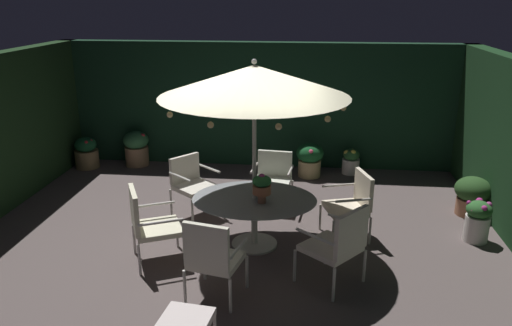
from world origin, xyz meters
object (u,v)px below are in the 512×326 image
(centerpiece_planter, at_px, (262,185))
(patio_chair_northeast, at_px, (352,201))
(patio_chair_east, at_px, (273,176))
(potted_plant_back_left, at_px, (351,161))
(patio_umbrella, at_px, (254,81))
(potted_plant_right_near, at_px, (472,195))
(patio_chair_south, at_px, (149,222))
(potted_plant_left_near, at_px, (86,153))
(potted_plant_front_corner, at_px, (136,147))
(patio_dining_table, at_px, (254,207))
(patio_chair_southeast, at_px, (192,181))
(ottoman_footrest, at_px, (186,322))
(potted_plant_back_center, at_px, (478,220))
(potted_plant_back_right, at_px, (310,158))
(patio_chair_southwest, at_px, (212,256))
(patio_chair_north, at_px, (339,242))

(centerpiece_planter, relative_size, patio_chair_northeast, 0.42)
(patio_chair_east, bearing_deg, potted_plant_back_left, 51.44)
(patio_umbrella, bearing_deg, potted_plant_right_near, 22.82)
(potted_plant_back_left, bearing_deg, patio_chair_northeast, -93.87)
(patio_chair_south, bearing_deg, potted_plant_left_near, 124.67)
(patio_umbrella, distance_m, potted_plant_front_corner, 4.69)
(patio_dining_table, xyz_separation_m, patio_chair_southeast, (-1.10, 0.91, -0.01))
(ottoman_footrest, distance_m, potted_plant_back_center, 4.49)
(potted_plant_back_right, relative_size, potted_plant_right_near, 1.04)
(patio_dining_table, distance_m, ottoman_footrest, 2.33)
(patio_chair_southeast, height_order, patio_chair_southwest, patio_chair_southwest)
(patio_chair_northeast, relative_size, potted_plant_front_corner, 1.34)
(centerpiece_planter, distance_m, patio_chair_southwest, 1.38)
(patio_umbrella, height_order, patio_chair_south, patio_umbrella)
(patio_dining_table, height_order, patio_chair_east, patio_chair_east)
(patio_chair_southeast, xyz_separation_m, patio_chair_south, (-0.20, -1.53, 0.01))
(centerpiece_planter, bearing_deg, patio_chair_north, -37.96)
(patio_chair_southeast, relative_size, patio_chair_southwest, 0.93)
(patio_dining_table, bearing_deg, potted_plant_back_center, 8.54)
(patio_dining_table, bearing_deg, patio_chair_northeast, 17.07)
(patio_chair_north, bearing_deg, patio_chair_northeast, 79.03)
(ottoman_footrest, bearing_deg, potted_plant_back_right, 77.44)
(patio_dining_table, relative_size, patio_chair_east, 1.89)
(patio_chair_northeast, distance_m, patio_chair_southeast, 2.52)
(ottoman_footrest, distance_m, potted_plant_right_near, 5.26)
(patio_dining_table, relative_size, potted_plant_front_corner, 2.39)
(centerpiece_planter, distance_m, patio_chair_southeast, 1.66)
(patio_chair_east, distance_m, potted_plant_back_left, 2.27)
(ottoman_footrest, relative_size, potted_plant_back_right, 0.81)
(patio_dining_table, xyz_separation_m, potted_plant_back_left, (1.56, 3.18, -0.33))
(patio_chair_southeast, distance_m, potted_plant_front_corner, 2.88)
(patio_chair_northeast, bearing_deg, potted_plant_left_near, 153.78)
(patio_chair_northeast, distance_m, potted_plant_front_corner, 5.03)
(patio_umbrella, bearing_deg, potted_plant_left_near, 141.96)
(patio_chair_east, distance_m, potted_plant_right_near, 3.19)
(potted_plant_back_center, bearing_deg, patio_dining_table, -171.46)
(patio_chair_northeast, distance_m, patio_chair_south, 2.87)
(patio_chair_north, bearing_deg, potted_plant_back_center, 34.48)
(patio_chair_east, bearing_deg, potted_plant_left_near, 158.61)
(patio_chair_east, height_order, ottoman_footrest, patio_chair_east)
(potted_plant_left_near, bearing_deg, patio_dining_table, -38.04)
(potted_plant_back_right, bearing_deg, patio_chair_south, -120.00)
(patio_umbrella, relative_size, patio_chair_southeast, 2.72)
(patio_dining_table, xyz_separation_m, ottoman_footrest, (-0.41, -2.28, -0.25))
(patio_umbrella, distance_m, potted_plant_left_near, 5.20)
(patio_chair_southeast, xyz_separation_m, potted_plant_front_corner, (-1.71, 2.31, -0.20))
(patio_chair_southeast, bearing_deg, patio_dining_table, -39.51)
(patio_chair_southwest, xyz_separation_m, potted_plant_back_center, (3.46, 1.87, -0.26))
(centerpiece_planter, height_order, patio_chair_northeast, centerpiece_planter)
(centerpiece_planter, distance_m, patio_chair_east, 1.63)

